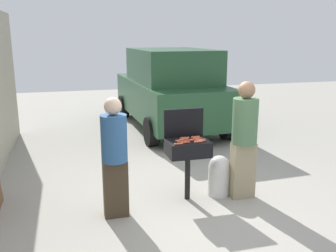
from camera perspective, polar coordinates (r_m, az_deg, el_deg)
ground_plane at (r=5.46m, az=4.42°, el=-11.99°), size 24.00×24.00×0.00m
bbq_grill at (r=5.41m, az=3.03°, el=-3.65°), size 0.60×0.44×0.89m
grill_lid_open at (r=5.52m, az=2.36°, el=0.48°), size 0.60×0.05×0.42m
hot_dog_0 at (r=5.31m, az=1.76°, el=-2.22°), size 0.13×0.03×0.03m
hot_dog_1 at (r=5.22m, az=2.65°, el=-2.52°), size 0.13×0.03×0.03m
hot_dog_2 at (r=5.48m, az=4.17°, el=-1.74°), size 0.13×0.03×0.03m
hot_dog_3 at (r=5.27m, az=4.61°, el=-2.40°), size 0.13×0.03×0.03m
hot_dog_4 at (r=5.41m, az=2.56°, el=-1.93°), size 0.13×0.04×0.03m
hot_dog_5 at (r=5.38m, az=3.98°, el=-2.04°), size 0.13×0.03×0.03m
hot_dog_6 at (r=5.37m, az=5.00°, el=-2.08°), size 0.13×0.03×0.03m
hot_dog_7 at (r=5.46m, az=2.56°, el=-1.79°), size 0.13×0.04×0.03m
hot_dog_8 at (r=5.38m, az=2.38°, el=-2.03°), size 0.13×0.04×0.03m
hot_dog_9 at (r=5.52m, az=4.17°, el=-1.65°), size 0.13×0.03×0.03m
hot_dog_10 at (r=5.15m, az=1.58°, el=-2.72°), size 0.13×0.03×0.03m
hot_dog_11 at (r=5.32m, az=3.20°, el=-2.20°), size 0.13×0.03×0.03m
hot_dog_12 at (r=5.24m, az=2.08°, el=-2.44°), size 0.13×0.03×0.03m
hot_dog_13 at (r=5.33m, az=4.66°, el=-2.21°), size 0.13×0.03×0.03m
hot_dog_14 at (r=5.43m, az=4.50°, el=-1.89°), size 0.13×0.04×0.03m
hot_dog_15 at (r=5.31m, az=5.05°, el=-2.28°), size 0.13×0.04×0.03m
propane_tank at (r=5.73m, az=7.74°, el=-7.33°), size 0.32×0.32×0.62m
person_left at (r=4.90m, az=-8.12°, el=-4.17°), size 0.34×0.34×1.61m
person_right at (r=5.52m, az=11.50°, el=-1.52°), size 0.36×0.36×1.73m
parked_minivan at (r=9.65m, az=0.30°, el=5.72°), size 2.18×4.47×2.02m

